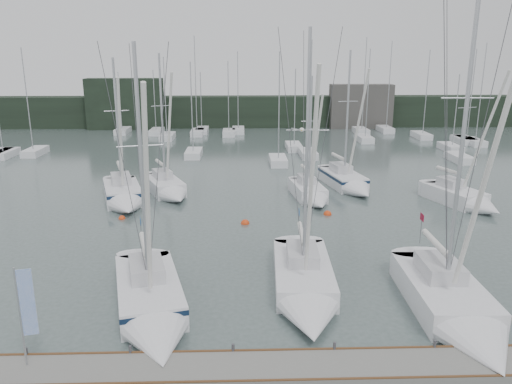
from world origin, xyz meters
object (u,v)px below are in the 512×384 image
sailboat_mid_c (311,195)px  dock_banner (25,308)px  sailboat_mid_d (349,183)px  sailboat_near_center (306,292)px  sailboat_mid_e (467,200)px  sailboat_near_left (152,308)px  sailboat_mid_b (169,189)px  buoy_b (327,214)px  buoy_c (122,219)px  buoy_a (245,224)px  sailboat_near_right (459,314)px  sailboat_mid_a (124,197)px

sailboat_mid_c → dock_banner: bearing=-128.5°
sailboat_mid_d → sailboat_near_center: bearing=-118.6°
sailboat_mid_c → sailboat_mid_e: size_ratio=0.83×
sailboat_near_left → sailboat_mid_b: 20.76m
buoy_b → buoy_c: (-15.25, -0.52, 0.00)m
sailboat_near_center → sailboat_mid_d: (6.54, 20.78, 0.10)m
sailboat_mid_b → sailboat_mid_e: bearing=-32.6°
buoy_a → buoy_b: 6.51m
sailboat_near_center → sailboat_mid_d: size_ratio=1.08×
sailboat_mid_e → sailboat_mid_d: bearing=126.1°
sailboat_near_right → sailboat_mid_d: sailboat_near_right is taller
sailboat_mid_d → buoy_a: size_ratio=20.85×
sailboat_mid_a → sailboat_mid_e: size_ratio=0.96×
dock_banner → sailboat_near_center: bearing=12.3°
sailboat_mid_b → sailboat_mid_d: size_ratio=0.97×
sailboat_mid_a → buoy_b: bearing=-28.3°
buoy_a → sailboat_mid_a: bearing=152.6°
sailboat_near_right → sailboat_mid_e: sailboat_near_right is taller
sailboat_near_right → sailboat_mid_d: 23.27m
sailboat_mid_e → dock_banner: bearing=-160.6°
sailboat_mid_b → dock_banner: sailboat_mid_b is taller
sailboat_mid_c → buoy_c: bearing=-171.3°
sailboat_near_center → buoy_c: sailboat_near_center is taller
sailboat_mid_a → dock_banner: size_ratio=3.12×
sailboat_mid_c → dock_banner: 26.46m
buoy_a → dock_banner: dock_banner is taller
dock_banner → sailboat_mid_b: bearing=72.4°
sailboat_mid_c → sailboat_mid_e: bearing=-17.1°
sailboat_mid_c → buoy_b: 3.73m
buoy_b → sailboat_mid_c: bearing=101.3°
buoy_a → buoy_c: 9.13m
sailboat_near_center → buoy_a: bearing=106.4°
sailboat_mid_c → sailboat_mid_d: (3.86, 3.54, 0.07)m
buoy_a → dock_banner: size_ratio=0.16×
sailboat_mid_a → dock_banner: (1.46, -22.01, 2.07)m
sailboat_mid_d → sailboat_near_left: bearing=-132.7°
sailboat_mid_b → dock_banner: (-1.78, -24.45, 2.16)m
sailboat_mid_b → buoy_b: (12.63, -5.53, -0.57)m
sailboat_mid_a → sailboat_mid_c: (15.15, 0.54, -0.12)m
sailboat_mid_d → sailboat_mid_e: sailboat_mid_e is taller
sailboat_near_left → sailboat_mid_b: bearing=81.0°
buoy_c → buoy_b: bearing=1.9°
sailboat_mid_c → buoy_a: (-5.51, -5.53, -0.53)m
sailboat_near_left → sailboat_mid_a: bearing=91.6°
sailboat_near_left → sailboat_near_center: sailboat_near_center is taller
sailboat_near_right → buoy_c: sailboat_near_right is taller
sailboat_mid_c → sailboat_mid_d: sailboat_mid_d is taller
sailboat_near_right → sailboat_mid_a: bearing=136.4°
sailboat_near_left → sailboat_near_center: bearing=-2.7°
sailboat_mid_a → buoy_a: sailboat_mid_a is taller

